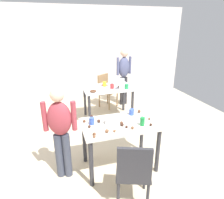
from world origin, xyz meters
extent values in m
plane|color=beige|center=(0.00, 0.00, 0.00)|extent=(6.40, 6.40, 0.00)
cube|color=silver|center=(0.00, 3.20, 1.30)|extent=(6.40, 0.10, 2.60)
cube|color=silver|center=(0.02, -0.22, 0.73)|extent=(1.10, 0.66, 0.04)
cylinder|color=#2D2D33|center=(-0.47, -0.49, 0.35)|extent=(0.06, 0.06, 0.71)
cylinder|color=#2D2D33|center=(0.51, -0.49, 0.35)|extent=(0.06, 0.06, 0.71)
cylinder|color=#2D2D33|center=(-0.47, 0.05, 0.35)|extent=(0.06, 0.06, 0.71)
cylinder|color=#2D2D33|center=(0.51, 0.05, 0.35)|extent=(0.06, 0.06, 0.71)
cube|color=silver|center=(0.33, 1.51, 0.73)|extent=(1.11, 0.70, 0.04)
cylinder|color=#2D2D33|center=(-0.17, 1.22, 0.35)|extent=(0.06, 0.06, 0.71)
cylinder|color=#2D2D33|center=(0.82, 1.22, 0.35)|extent=(0.06, 0.06, 0.71)
cylinder|color=#2D2D33|center=(-0.17, 1.81, 0.35)|extent=(0.06, 0.06, 0.71)
cylinder|color=#2D2D33|center=(0.82, 1.81, 0.35)|extent=(0.06, 0.06, 0.71)
cube|color=#2D2D33|center=(-0.03, -0.85, 0.43)|extent=(0.51, 0.51, 0.04)
cube|color=#2D2D33|center=(-0.09, -1.02, 0.66)|extent=(0.37, 0.17, 0.42)
cylinder|color=#2D2D33|center=(-0.13, -0.63, 0.21)|extent=(0.04, 0.04, 0.41)
cylinder|color=#2D2D33|center=(0.19, -0.75, 0.21)|extent=(0.04, 0.04, 0.41)
cylinder|color=#2D2D33|center=(-0.25, -0.95, 0.21)|extent=(0.04, 0.04, 0.41)
cylinder|color=#2D2D33|center=(0.07, -1.07, 0.21)|extent=(0.04, 0.04, 0.41)
cube|color=olive|center=(0.52, 2.15, 0.43)|extent=(0.56, 0.56, 0.04)
cube|color=olive|center=(0.41, 2.29, 0.66)|extent=(0.34, 0.25, 0.42)
cylinder|color=olive|center=(0.75, 2.10, 0.21)|extent=(0.04, 0.04, 0.41)
cylinder|color=olive|center=(0.47, 1.91, 0.21)|extent=(0.04, 0.04, 0.41)
cylinder|color=olive|center=(0.56, 2.38, 0.21)|extent=(0.04, 0.04, 0.41)
cylinder|color=olive|center=(0.28, 2.19, 0.21)|extent=(0.04, 0.04, 0.41)
cylinder|color=#383D4C|center=(-0.86, -0.17, 0.34)|extent=(0.11, 0.11, 0.68)
cylinder|color=#383D4C|center=(-0.75, -0.19, 0.34)|extent=(0.11, 0.11, 0.68)
ellipsoid|color=#9E3842|center=(-0.81, -0.18, 0.92)|extent=(0.36, 0.27, 0.48)
sphere|color=beige|center=(-0.81, -0.18, 1.25)|extent=(0.18, 0.18, 0.18)
cylinder|color=#9E3842|center=(-0.99, -0.14, 0.95)|extent=(0.08, 0.08, 0.41)
cylinder|color=#9E3842|center=(-0.62, -0.23, 0.95)|extent=(0.08, 0.08, 0.41)
cylinder|color=#28282D|center=(1.03, 2.23, 0.38)|extent=(0.11, 0.11, 0.76)
cylinder|color=#28282D|center=(0.92, 2.21, 0.38)|extent=(0.11, 0.11, 0.76)
ellipsoid|color=#4C5175|center=(0.97, 2.22, 1.03)|extent=(0.36, 0.27, 0.54)
sphere|color=beige|center=(0.97, 2.22, 1.41)|extent=(0.21, 0.21, 0.21)
cylinder|color=#4C5175|center=(1.16, 2.26, 1.08)|extent=(0.08, 0.08, 0.46)
cylinder|color=#4C5175|center=(0.79, 2.18, 1.08)|extent=(0.08, 0.08, 0.46)
cylinder|color=white|center=(-0.11, -0.20, 0.79)|extent=(0.18, 0.18, 0.08)
cylinder|color=#198438|center=(0.30, -0.38, 0.81)|extent=(0.07, 0.07, 0.12)
cube|color=silver|center=(0.34, -0.23, 0.75)|extent=(0.17, 0.02, 0.01)
cylinder|color=#3351B2|center=(0.28, -0.01, 0.80)|extent=(0.08, 0.08, 0.09)
cylinder|color=#3351B2|center=(-0.37, -0.14, 0.80)|extent=(0.08, 0.08, 0.10)
sphere|color=brown|center=(0.12, -0.44, 0.77)|extent=(0.04, 0.04, 0.04)
sphere|color=#3D2319|center=(-0.43, -0.24, 0.77)|extent=(0.04, 0.04, 0.04)
sphere|color=#3D2319|center=(0.06, -0.39, 0.77)|extent=(0.04, 0.04, 0.04)
sphere|color=brown|center=(0.47, -0.25, 0.77)|extent=(0.04, 0.04, 0.04)
sphere|color=brown|center=(-0.13, -0.45, 0.77)|extent=(0.04, 0.04, 0.04)
sphere|color=brown|center=(-0.41, -0.46, 0.77)|extent=(0.05, 0.05, 0.05)
sphere|color=brown|center=(0.43, 0.02, 0.78)|extent=(0.05, 0.05, 0.05)
sphere|color=#3D2319|center=(-0.27, -0.12, 0.77)|extent=(0.05, 0.05, 0.05)
sphere|color=#3D2319|center=(0.02, -0.32, 0.78)|extent=(0.05, 0.05, 0.05)
sphere|color=brown|center=(-0.47, -0.05, 0.77)|extent=(0.04, 0.04, 0.04)
sphere|color=brown|center=(-0.42, -0.51, 0.77)|extent=(0.04, 0.04, 0.04)
sphere|color=#3D2319|center=(-0.33, 0.07, 0.77)|extent=(0.04, 0.04, 0.04)
sphere|color=brown|center=(0.03, -0.26, 0.77)|extent=(0.04, 0.04, 0.04)
sphere|color=brown|center=(-0.23, -0.43, 0.78)|extent=(0.05, 0.05, 0.05)
sphere|color=#3D2319|center=(0.40, -0.43, 0.77)|extent=(0.04, 0.04, 0.04)
cylinder|color=white|center=(0.56, 1.24, 0.88)|extent=(0.12, 0.12, 0.25)
cylinder|color=green|center=(0.69, 1.27, 0.80)|extent=(0.09, 0.09, 0.11)
cylinder|color=red|center=(0.39, 1.40, 0.80)|extent=(0.08, 0.08, 0.11)
cylinder|color=yellow|center=(0.27, 1.61, 0.81)|extent=(0.09, 0.09, 0.11)
torus|color=white|center=(0.74, 1.41, 0.77)|extent=(0.11, 0.11, 0.03)
torus|color=brown|center=(0.60, 1.42, 0.77)|extent=(0.13, 0.13, 0.04)
torus|color=pink|center=(0.39, 1.62, 0.77)|extent=(0.13, 0.13, 0.04)
torus|color=pink|center=(0.22, 1.69, 0.77)|extent=(0.11, 0.11, 0.03)
torus|color=pink|center=(0.28, 1.78, 0.77)|extent=(0.11, 0.11, 0.03)
torus|color=brown|center=(-0.06, 1.27, 0.77)|extent=(0.14, 0.14, 0.04)
camera|label=1|loc=(-0.82, -2.59, 2.06)|focal=31.39mm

